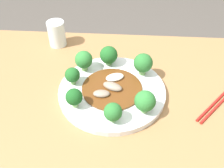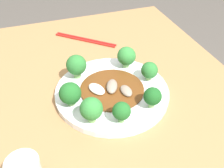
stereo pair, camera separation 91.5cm
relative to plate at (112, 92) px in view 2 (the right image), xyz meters
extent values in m
cylinder|color=silver|center=(0.00, 0.00, 0.00)|extent=(0.31, 0.31, 0.02)
cylinder|color=#89B76B|center=(0.09, -0.08, 0.02)|extent=(0.02, 0.02, 0.01)
sphere|color=#2D7533|center=(0.09, -0.08, 0.05)|extent=(0.06, 0.06, 0.06)
cylinder|color=#89B76B|center=(0.01, -0.12, 0.01)|extent=(0.02, 0.02, 0.01)
sphere|color=#286B2D|center=(0.01, -0.12, 0.04)|extent=(0.05, 0.05, 0.05)
cylinder|color=#70A356|center=(-0.12, 0.02, 0.02)|extent=(0.02, 0.02, 0.02)
sphere|color=#1E5B23|center=(-0.12, 0.02, 0.04)|extent=(0.04, 0.04, 0.04)
cylinder|color=#7AAD5B|center=(-0.09, 0.08, 0.02)|extent=(0.02, 0.02, 0.02)
sphere|color=#2D7533|center=(-0.09, 0.08, 0.05)|extent=(0.05, 0.05, 0.05)
cylinder|color=#70A356|center=(-0.02, 0.12, 0.02)|extent=(0.02, 0.02, 0.01)
sphere|color=#1E5B23|center=(-0.02, 0.12, 0.04)|extent=(0.06, 0.06, 0.06)
cylinder|color=#70A356|center=(0.09, 0.08, 0.02)|extent=(0.02, 0.02, 0.02)
sphere|color=#286B2D|center=(0.09, 0.08, 0.05)|extent=(0.06, 0.06, 0.06)
cylinder|color=#89B76B|center=(-0.10, -0.07, 0.02)|extent=(0.02, 0.02, 0.02)
sphere|color=#19511E|center=(-0.10, -0.07, 0.04)|extent=(0.05, 0.05, 0.05)
cylinder|color=#5B3314|center=(0.00, 0.00, 0.01)|extent=(0.18, 0.18, 0.00)
ellipsoid|color=gray|center=(-0.03, -0.03, 0.02)|extent=(0.05, 0.03, 0.02)
ellipsoid|color=gray|center=(0.00, 0.00, 0.02)|extent=(0.07, 0.05, 0.02)
ellipsoid|color=silver|center=(0.01, 0.04, 0.02)|extent=(0.06, 0.05, 0.01)
cylinder|color=red|center=(0.31, 0.00, -0.01)|extent=(0.16, 0.18, 0.01)
cylinder|color=red|center=(0.32, -0.01, -0.01)|extent=(0.16, 0.18, 0.01)
camera|label=1|loc=(0.04, -0.55, 0.54)|focal=42.00mm
camera|label=2|loc=(-0.52, 0.18, 0.47)|focal=42.00mm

